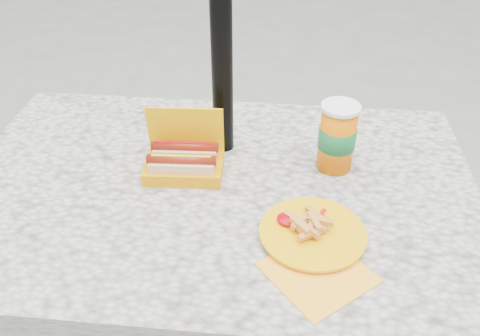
# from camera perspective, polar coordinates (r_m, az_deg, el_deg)

# --- Properties ---
(picnic_table) EXTENTS (1.20, 0.80, 0.75)m
(picnic_table) POSITION_cam_1_polar(r_m,az_deg,el_deg) (1.24, -2.67, -5.83)
(picnic_table) COLOR beige
(picnic_table) RESTS_ON ground
(umbrella_pole) EXTENTS (0.05, 0.05, 2.20)m
(umbrella_pole) POSITION_cam_1_polar(r_m,az_deg,el_deg) (1.14, -2.17, 17.23)
(umbrella_pole) COLOR black
(umbrella_pole) RESTS_ON ground
(hotdog_box) EXTENTS (0.19, 0.13, 0.15)m
(hotdog_box) POSITION_cam_1_polar(r_m,az_deg,el_deg) (1.20, -6.29, 0.82)
(hotdog_box) COLOR #EDA800
(hotdog_box) RESTS_ON picnic_table
(fries_plate) EXTENTS (0.24, 0.33, 0.04)m
(fries_plate) POSITION_cam_1_polar(r_m,az_deg,el_deg) (1.04, 8.07, -7.44)
(fries_plate) COLOR #FFAD22
(fries_plate) RESTS_ON picnic_table
(soda_cup) EXTENTS (0.09, 0.09, 0.17)m
(soda_cup) POSITION_cam_1_polar(r_m,az_deg,el_deg) (1.20, 10.85, 3.44)
(soda_cup) COLOR #E06400
(soda_cup) RESTS_ON picnic_table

